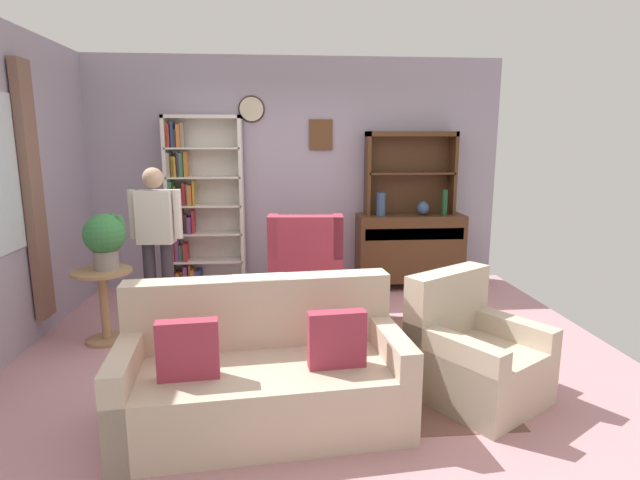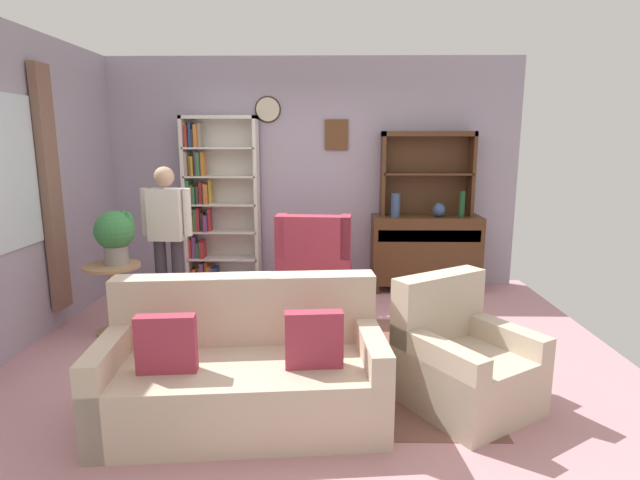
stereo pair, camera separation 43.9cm
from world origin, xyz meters
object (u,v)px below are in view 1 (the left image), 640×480
at_px(vase_tall, 381,204).
at_px(bookshelf, 199,207).
at_px(wingback_chair, 306,273).
at_px(sideboard, 409,247).
at_px(book_stack, 237,321).
at_px(coffee_table, 255,328).
at_px(plant_stand, 104,298).
at_px(person_reading, 156,234).
at_px(potted_plant_large, 105,237).
at_px(armchair_floral, 473,358).
at_px(vase_round, 423,208).
at_px(bottle_wine, 445,202).
at_px(couch_floral, 263,375).
at_px(sideboard_hutch, 410,162).

bearing_deg(vase_tall, bookshelf, 175.71).
bearing_deg(wingback_chair, vase_tall, 32.16).
relative_size(bookshelf, sideboard, 1.62).
distance_m(bookshelf, book_stack, 2.49).
relative_size(coffee_table, book_stack, 3.86).
bearing_deg(plant_stand, person_reading, 50.40).
bearing_deg(potted_plant_large, bookshelf, 68.79).
relative_size(wingback_chair, plant_stand, 1.56).
relative_size(armchair_floral, coffee_table, 1.33).
xyz_separation_m(sideboard, vase_round, (0.13, -0.07, 0.50)).
relative_size(bookshelf, vase_tall, 7.43).
relative_size(sideboard, vase_tall, 4.60).
relative_size(armchair_floral, potted_plant_large, 2.11).
bearing_deg(armchair_floral, potted_plant_large, 155.98).
relative_size(sideboard, coffee_table, 1.62).
height_order(plant_stand, coffee_table, plant_stand).
bearing_deg(bottle_wine, vase_tall, 179.34).
xyz_separation_m(couch_floral, book_stack, (-0.22, 0.69, 0.13)).
bearing_deg(book_stack, vase_tall, 54.22).
height_order(bookshelf, couch_floral, bookshelf).
bearing_deg(couch_floral, bottle_wine, 53.27).
relative_size(couch_floral, armchair_floral, 1.76).
bearing_deg(bottle_wine, book_stack, -137.31).
xyz_separation_m(bottle_wine, book_stack, (-2.35, -2.16, -0.63)).
relative_size(bookshelf, coffee_table, 2.62).
height_order(bottle_wine, wingback_chair, bottle_wine).
bearing_deg(book_stack, sideboard_hutch, 50.38).
distance_m(potted_plant_large, book_stack, 1.54).
relative_size(sideboard_hutch, bottle_wine, 3.53).
relative_size(couch_floral, wingback_chair, 1.78).
bearing_deg(book_stack, sideboard, 49.04).
height_order(vase_tall, book_stack, vase_tall).
distance_m(sideboard, vase_round, 0.52).
bearing_deg(armchair_floral, plant_stand, 156.82).
relative_size(bottle_wine, potted_plant_large, 0.62).
xyz_separation_m(vase_round, bottle_wine, (0.26, -0.02, 0.07)).
bearing_deg(couch_floral, book_stack, 107.49).
distance_m(bookshelf, wingback_chair, 1.59).
xyz_separation_m(couch_floral, plant_stand, (-1.47, 1.46, 0.10)).
bearing_deg(person_reading, coffee_table, -49.94).
bearing_deg(sideboard_hutch, potted_plant_large, -153.75).
relative_size(sideboard_hutch, person_reading, 0.71).
xyz_separation_m(sideboard, plant_stand, (-3.21, -1.48, -0.09)).
xyz_separation_m(vase_tall, wingback_chair, (-0.94, -0.59, -0.68)).
distance_m(sideboard, wingback_chair, 1.49).
relative_size(vase_round, potted_plant_large, 0.34).
relative_size(wingback_chair, person_reading, 0.67).
relative_size(bookshelf, wingback_chair, 2.00).
xyz_separation_m(plant_stand, coffee_table, (1.39, -0.72, -0.06)).
height_order(couch_floral, person_reading, person_reading).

